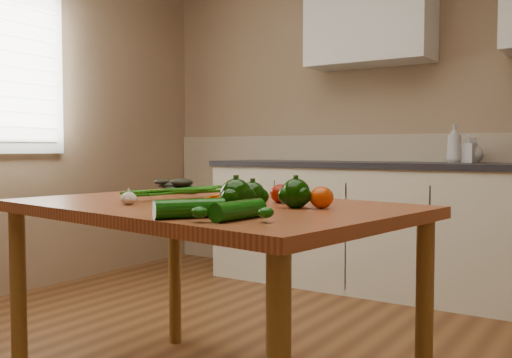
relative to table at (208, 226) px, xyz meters
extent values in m
cube|color=#9A7D5C|center=(-0.19, 2.44, 0.60)|extent=(4.00, 0.02, 2.60)
cube|color=tan|center=(-0.19, 2.42, -0.15)|extent=(3.98, 0.03, 1.10)
cube|color=beige|center=(0.01, 2.12, -0.27)|extent=(2.80, 0.60, 0.86)
cube|color=#2A2A2F|center=(0.01, 2.12, 0.18)|extent=(2.84, 0.64, 0.04)
cube|color=silver|center=(-0.29, 2.25, 1.25)|extent=(0.90, 0.35, 0.70)
cube|color=#A2542F|center=(0.00, 0.00, 0.07)|extent=(1.59, 1.14, 0.04)
cylinder|color=brown|center=(-0.72, -0.31, -0.33)|extent=(0.06, 0.06, 0.75)
cylinder|color=brown|center=(-0.61, 0.50, -0.33)|extent=(0.06, 0.06, 0.75)
cylinder|color=brown|center=(0.72, 0.31, -0.33)|extent=(0.06, 0.06, 0.75)
imported|color=silver|center=(0.33, 2.20, 0.33)|extent=(0.14, 0.14, 0.26)
imported|color=silver|center=(0.42, 2.24, 0.29)|extent=(0.10, 0.10, 0.19)
imported|color=silver|center=(0.44, 2.29, 0.28)|extent=(0.18, 0.18, 0.17)
ellipsoid|color=silver|center=(-0.19, -0.22, 0.11)|extent=(0.06, 0.06, 0.05)
sphere|color=black|center=(0.25, -0.07, 0.13)|extent=(0.09, 0.09, 0.09)
sphere|color=black|center=(0.37, 0.02, 0.14)|extent=(0.10, 0.10, 0.10)
sphere|color=black|center=(0.27, -0.20, 0.14)|extent=(0.11, 0.11, 0.11)
ellipsoid|color=#830F02|center=(0.23, 0.14, 0.12)|extent=(0.08, 0.08, 0.07)
ellipsoid|color=#C63904|center=(0.30, 0.15, 0.12)|extent=(0.07, 0.07, 0.07)
ellipsoid|color=#C63904|center=(0.45, 0.05, 0.12)|extent=(0.08, 0.08, 0.07)
cylinder|color=#084307|center=(0.39, -0.35, 0.12)|extent=(0.07, 0.20, 0.06)
cylinder|color=#084307|center=(0.25, -0.40, 0.12)|extent=(0.16, 0.20, 0.06)
camera|label=1|loc=(1.32, -1.67, 0.29)|focal=40.00mm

